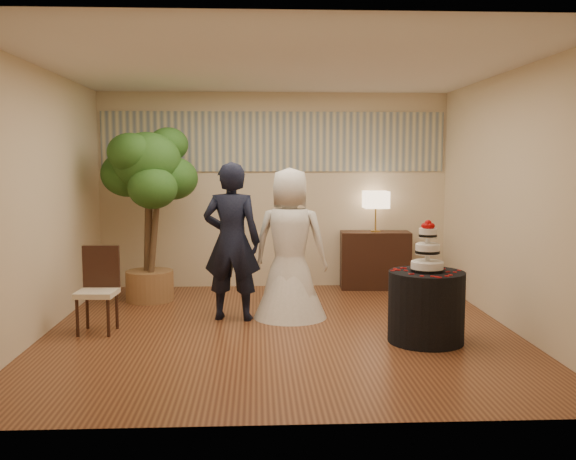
{
  "coord_description": "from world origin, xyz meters",
  "views": [
    {
      "loc": [
        -0.25,
        -6.77,
        1.82
      ],
      "look_at": [
        0.1,
        0.4,
        1.05
      ],
      "focal_mm": 40.0,
      "sensor_mm": 36.0,
      "label": 1
    }
  ],
  "objects": [
    {
      "name": "wall_back",
      "position": [
        0.0,
        2.5,
        1.4
      ],
      "size": [
        5.0,
        0.06,
        2.8
      ],
      "primitive_type": "cube",
      "color": "beige",
      "rests_on": "ground"
    },
    {
      "name": "wedding_cake",
      "position": [
        1.45,
        -0.51,
        0.98
      ],
      "size": [
        0.33,
        0.33,
        0.52
      ],
      "primitive_type": null,
      "color": "white",
      "rests_on": "cake_table"
    },
    {
      "name": "groom",
      "position": [
        -0.54,
        0.52,
        0.91
      ],
      "size": [
        0.73,
        0.54,
        1.82
      ],
      "primitive_type": "imported",
      "rotation": [
        0.0,
        0.0,
        2.97
      ],
      "color": "black",
      "rests_on": "floor"
    },
    {
      "name": "bride",
      "position": [
        0.13,
        0.59,
        0.87
      ],
      "size": [
        1.04,
        1.04,
        1.75
      ],
      "primitive_type": "imported",
      "rotation": [
        0.0,
        0.0,
        2.9
      ],
      "color": "white",
      "rests_on": "floor"
    },
    {
      "name": "mural_border",
      "position": [
        0.0,
        2.48,
        2.1
      ],
      "size": [
        4.9,
        0.02,
        0.85
      ],
      "primitive_type": "cube",
      "color": "#ACB09E",
      "rests_on": "wall_back"
    },
    {
      "name": "side_chair",
      "position": [
        -1.95,
        0.0,
        0.46
      ],
      "size": [
        0.45,
        0.46,
        0.91
      ],
      "primitive_type": null,
      "rotation": [
        0.0,
        0.0,
        -0.06
      ],
      "color": "black",
      "rests_on": "floor"
    },
    {
      "name": "ceiling",
      "position": [
        0.0,
        0.0,
        2.8
      ],
      "size": [
        5.0,
        5.0,
        0.0
      ],
      "primitive_type": "cube",
      "color": "white",
      "rests_on": "wall_back"
    },
    {
      "name": "floor",
      "position": [
        0.0,
        0.0,
        0.0
      ],
      "size": [
        5.0,
        5.0,
        0.0
      ],
      "primitive_type": "cube",
      "color": "brown",
      "rests_on": "ground"
    },
    {
      "name": "table_lamp",
      "position": [
        1.44,
        2.26,
        1.11
      ],
      "size": [
        0.34,
        0.34,
        0.58
      ],
      "primitive_type": null,
      "color": "beige",
      "rests_on": "console"
    },
    {
      "name": "console",
      "position": [
        1.44,
        2.26,
        0.41
      ],
      "size": [
        1.01,
        0.5,
        0.82
      ],
      "primitive_type": "cube",
      "rotation": [
        0.0,
        0.0,
        -0.07
      ],
      "color": "black",
      "rests_on": "floor"
    },
    {
      "name": "wall_front",
      "position": [
        0.0,
        -2.5,
        1.4
      ],
      "size": [
        5.0,
        0.06,
        2.8
      ],
      "primitive_type": "cube",
      "color": "beige",
      "rests_on": "ground"
    },
    {
      "name": "wall_right",
      "position": [
        2.5,
        0.0,
        1.4
      ],
      "size": [
        0.06,
        5.0,
        2.8
      ],
      "primitive_type": "cube",
      "color": "beige",
      "rests_on": "ground"
    },
    {
      "name": "ficus_tree",
      "position": [
        -1.66,
        1.58,
        1.16
      ],
      "size": [
        1.39,
        1.39,
        2.32
      ],
      "primitive_type": null,
      "rotation": [
        0.0,
        0.0,
        2.83
      ],
      "color": "#2A581D",
      "rests_on": "floor"
    },
    {
      "name": "wall_left",
      "position": [
        -2.5,
        0.0,
        1.4
      ],
      "size": [
        0.06,
        5.0,
        2.8
      ],
      "primitive_type": "cube",
      "color": "beige",
      "rests_on": "ground"
    },
    {
      "name": "cake_table",
      "position": [
        1.45,
        -0.51,
        0.36
      ],
      "size": [
        0.94,
        0.94,
        0.72
      ],
      "primitive_type": "cylinder",
      "rotation": [
        0.0,
        0.0,
        -0.27
      ],
      "color": "black",
      "rests_on": "floor"
    }
  ]
}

